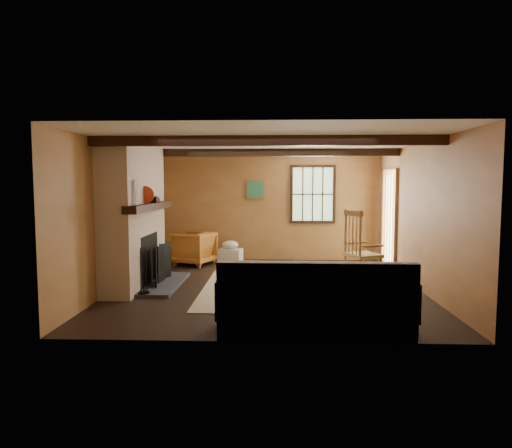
{
  "coord_description": "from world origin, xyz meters",
  "views": [
    {
      "loc": [
        0.1,
        -7.62,
        1.73
      ],
      "look_at": [
        -0.2,
        0.4,
        1.02
      ],
      "focal_mm": 32.0,
      "sensor_mm": 36.0,
      "label": 1
    }
  ],
  "objects_px": {
    "fireplace": "(136,221)",
    "armchair": "(193,248)",
    "laundry_basket": "(230,256)",
    "rocking_chair": "(361,252)",
    "sofa": "(314,306)"
  },
  "relations": [
    {
      "from": "fireplace",
      "to": "laundry_basket",
      "type": "relative_size",
      "value": 4.8
    },
    {
      "from": "rocking_chair",
      "to": "armchair",
      "type": "xyz_separation_m",
      "value": [
        -3.23,
        1.73,
        -0.19
      ]
    },
    {
      "from": "sofa",
      "to": "laundry_basket",
      "type": "distance_m",
      "value": 4.97
    },
    {
      "from": "sofa",
      "to": "armchair",
      "type": "distance_m",
      "value": 4.94
    },
    {
      "from": "laundry_basket",
      "to": "rocking_chair",
      "type": "bearing_deg",
      "value": -39.83
    },
    {
      "from": "fireplace",
      "to": "armchair",
      "type": "bearing_deg",
      "value": 72.78
    },
    {
      "from": "rocking_chair",
      "to": "armchair",
      "type": "relative_size",
      "value": 1.65
    },
    {
      "from": "fireplace",
      "to": "armchair",
      "type": "distance_m",
      "value": 2.24
    },
    {
      "from": "sofa",
      "to": "fireplace",
      "type": "bearing_deg",
      "value": 140.08
    },
    {
      "from": "fireplace",
      "to": "laundry_basket",
      "type": "bearing_deg",
      "value": 59.39
    },
    {
      "from": "rocking_chair",
      "to": "armchair",
      "type": "distance_m",
      "value": 3.67
    },
    {
      "from": "sofa",
      "to": "laundry_basket",
      "type": "relative_size",
      "value": 4.42
    },
    {
      "from": "laundry_basket",
      "to": "armchair",
      "type": "relative_size",
      "value": 0.64
    },
    {
      "from": "laundry_basket",
      "to": "armchair",
      "type": "xyz_separation_m",
      "value": [
        -0.76,
        -0.33,
        0.21
      ]
    },
    {
      "from": "sofa",
      "to": "armchair",
      "type": "height_order",
      "value": "sofa"
    }
  ]
}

